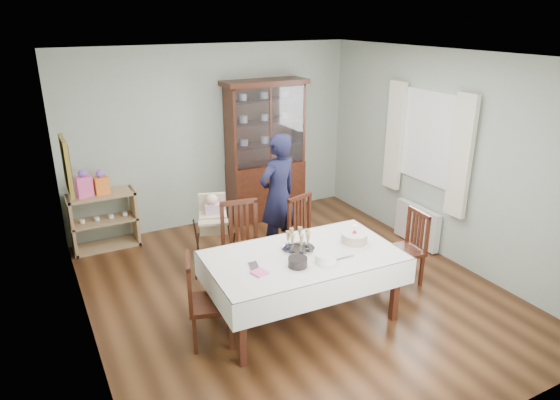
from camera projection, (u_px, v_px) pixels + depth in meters
floor at (294, 291)px, 5.95m from camera, size 5.00×5.00×0.00m
room_shell at (273, 142)px, 5.78m from camera, size 5.00×5.00×5.00m
dining_table at (303, 286)px, 5.29m from camera, size 2.05×1.23×0.76m
china_cabinet at (265, 149)px, 7.75m from camera, size 1.30×0.48×2.18m
sideboard at (104, 221)px, 6.92m from camera, size 0.90×0.38×0.80m
picture_frame at (66, 166)px, 5.05m from camera, size 0.04×0.48×0.58m
window at (430, 138)px, 6.62m from camera, size 0.04×1.02×1.22m
curtain_left at (461, 157)px, 6.12m from camera, size 0.07×0.30×1.55m
curtain_right at (395, 136)px, 7.14m from camera, size 0.07×0.30×1.55m
radiator at (417, 225)px, 7.03m from camera, size 0.10×0.80×0.55m
chair_far_left at (244, 264)px, 5.91m from camera, size 0.54×0.54×1.05m
chair_far_right at (309, 248)px, 6.39m from camera, size 0.52×0.52×0.94m
chair_end_left at (210, 317)px, 4.94m from camera, size 0.53×0.53×0.94m
chair_end_right at (403, 262)px, 6.05m from camera, size 0.44×0.44×0.91m
woman at (278, 196)px, 6.59m from camera, size 0.70×0.55×1.68m
high_chair at (214, 240)px, 6.32m from camera, size 0.58×0.58×1.02m
champagne_tray at (298, 244)px, 5.24m from camera, size 0.36×0.36×0.21m
birthday_cake at (354, 238)px, 5.39m from camera, size 0.32×0.32×0.22m
plate_stack_dark at (298, 262)px, 4.91m from camera, size 0.22×0.22×0.09m
plate_stack_white at (326, 258)px, 4.99m from camera, size 0.28×0.28×0.09m
napkin_stack at (260, 273)px, 4.78m from camera, size 0.17×0.17×0.02m
cutlery at (250, 267)px, 4.90m from camera, size 0.15×0.19×0.01m
cake_knife at (342, 258)px, 5.06m from camera, size 0.29×0.03×0.01m
gift_bag_pink at (84, 184)px, 6.62m from camera, size 0.22×0.16×0.38m
gift_bag_orange at (101, 183)px, 6.72m from camera, size 0.20×0.15×0.34m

